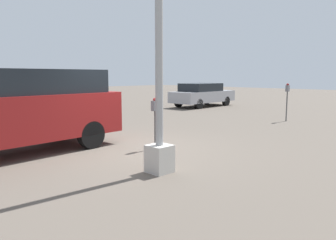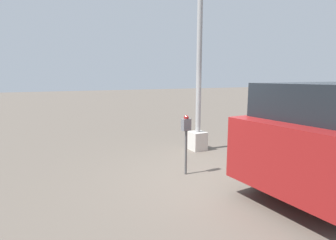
# 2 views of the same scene
# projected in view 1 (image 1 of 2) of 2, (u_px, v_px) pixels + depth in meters

# --- Properties ---
(ground_plane) EXTENTS (80.00, 80.00, 0.00)m
(ground_plane) POSITION_uv_depth(u_px,v_px,m) (129.00, 149.00, 8.52)
(ground_plane) COLOR #60564C
(parking_meter_near) EXTENTS (0.21, 0.13, 1.34)m
(parking_meter_near) POSITION_uv_depth(u_px,v_px,m) (155.00, 111.00, 8.39)
(parking_meter_near) COLOR #4C4C4C
(parking_meter_near) RESTS_ON ground
(parking_meter_far) EXTENTS (0.21, 0.13, 1.57)m
(parking_meter_far) POSITION_uv_depth(u_px,v_px,m) (287.00, 93.00, 13.50)
(parking_meter_far) COLOR #4C4C4C
(parking_meter_far) RESTS_ON ground
(lamp_post) EXTENTS (0.44, 0.44, 6.27)m
(lamp_post) POSITION_uv_depth(u_px,v_px,m) (159.00, 70.00, 6.22)
(lamp_post) COLOR beige
(lamp_post) RESTS_ON ground
(parked_van) EXTENTS (5.16, 2.22, 2.05)m
(parked_van) POSITION_uv_depth(u_px,v_px,m) (16.00, 108.00, 7.90)
(parked_van) COLOR maroon
(parked_van) RESTS_ON ground
(car_distant) EXTENTS (4.50, 1.82, 1.42)m
(car_distant) POSITION_uv_depth(u_px,v_px,m) (202.00, 94.00, 19.99)
(car_distant) COLOR #9E9EA3
(car_distant) RESTS_ON ground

